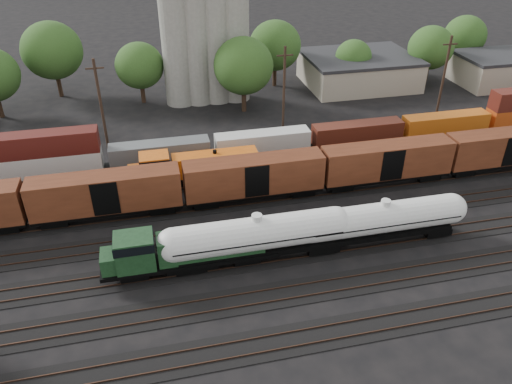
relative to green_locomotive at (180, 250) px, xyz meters
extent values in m
plane|color=black|center=(4.93, 5.00, -2.38)|extent=(600.00, 600.00, 0.00)
cube|color=black|center=(4.93, -10.00, -2.34)|extent=(180.00, 3.20, 0.08)
cube|color=#382319|center=(4.93, -10.72, -2.26)|extent=(180.00, 0.08, 0.16)
cube|color=#382319|center=(4.93, -9.28, -2.26)|extent=(180.00, 0.08, 0.16)
cube|color=black|center=(4.93, -5.00, -2.34)|extent=(180.00, 3.20, 0.08)
cube|color=#382319|center=(4.93, -5.72, -2.26)|extent=(180.00, 0.08, 0.16)
cube|color=#382319|center=(4.93, -4.28, -2.26)|extent=(180.00, 0.08, 0.16)
cube|color=black|center=(4.93, 0.00, -2.34)|extent=(180.00, 3.20, 0.08)
cube|color=#382319|center=(4.93, -0.72, -2.26)|extent=(180.00, 0.08, 0.16)
cube|color=#382319|center=(4.93, 0.72, -2.26)|extent=(180.00, 0.08, 0.16)
cube|color=black|center=(4.93, 5.00, -2.34)|extent=(180.00, 3.20, 0.08)
cube|color=#382319|center=(4.93, 4.28, -2.26)|extent=(180.00, 0.08, 0.16)
cube|color=#382319|center=(4.93, 5.72, -2.26)|extent=(180.00, 0.08, 0.16)
cube|color=black|center=(4.93, 10.00, -2.34)|extent=(180.00, 3.20, 0.08)
cube|color=#382319|center=(4.93, 9.28, -2.26)|extent=(180.00, 0.08, 0.16)
cube|color=#382319|center=(4.93, 10.72, -2.26)|extent=(180.00, 0.08, 0.16)
cube|color=black|center=(4.93, 15.00, -2.34)|extent=(180.00, 3.20, 0.08)
cube|color=#382319|center=(4.93, 14.28, -2.26)|extent=(180.00, 0.08, 0.16)
cube|color=#382319|center=(4.93, 15.72, -2.26)|extent=(180.00, 0.08, 0.16)
cube|color=black|center=(4.93, 20.00, -2.34)|extent=(180.00, 3.20, 0.08)
cube|color=#382319|center=(4.93, 19.28, -2.26)|extent=(180.00, 0.08, 0.16)
cube|color=#382319|center=(4.93, 20.72, -2.26)|extent=(180.00, 0.08, 0.16)
cube|color=black|center=(0.86, 0.00, -1.17)|extent=(15.68, 2.68, 0.37)
cube|color=black|center=(0.86, 0.00, -1.58)|extent=(4.61, 2.03, 0.74)
cube|color=#16361A|center=(2.74, 0.00, 0.26)|extent=(9.41, 2.21, 2.49)
cube|color=#16361A|center=(-3.84, 0.00, 0.54)|extent=(3.32, 2.68, 3.04)
cube|color=black|center=(-3.84, 0.00, 1.51)|extent=(3.41, 2.77, 0.83)
cube|color=#16361A|center=(-6.04, 0.00, -0.15)|extent=(1.48, 2.21, 1.66)
cylinder|color=black|center=(2.74, 0.00, 1.64)|extent=(0.46, 0.46, 0.46)
cube|color=black|center=(-4.16, 0.00, -1.77)|extent=(2.40, 1.85, 0.65)
cube|color=black|center=(5.88, 0.00, -1.77)|extent=(2.40, 1.85, 0.65)
cylinder|color=silver|center=(6.91, 0.00, 0.64)|extent=(15.00, 3.09, 3.09)
sphere|color=silver|center=(-0.59, 0.00, 0.64)|extent=(3.09, 3.09, 3.09)
sphere|color=silver|center=(14.41, 0.00, 0.64)|extent=(3.09, 3.09, 3.09)
cylinder|color=silver|center=(6.91, 0.00, 2.40)|extent=(0.96, 0.96, 0.53)
cube|color=black|center=(6.91, 0.00, 0.64)|extent=(15.34, 3.24, 0.09)
cube|color=black|center=(6.91, 0.00, -1.07)|extent=(14.48, 2.34, 0.53)
cube|color=black|center=(0.78, 0.00, -1.71)|extent=(2.77, 2.13, 0.75)
cube|color=black|center=(13.05, 0.00, -1.71)|extent=(2.77, 2.13, 0.75)
cylinder|color=silver|center=(19.24, 0.00, 0.50)|extent=(14.26, 2.94, 2.94)
sphere|color=silver|center=(12.12, 0.00, 0.50)|extent=(2.94, 2.94, 2.94)
sphere|color=silver|center=(26.37, 0.00, 0.50)|extent=(2.94, 2.94, 2.94)
cylinder|color=silver|center=(19.24, 0.00, 2.17)|extent=(0.91, 0.91, 0.51)
cube|color=black|center=(19.24, 0.00, 0.50)|extent=(14.58, 3.08, 0.08)
cube|color=black|center=(19.24, 0.00, -1.12)|extent=(13.77, 2.23, 0.51)
cube|color=black|center=(13.41, 0.00, -1.73)|extent=(2.63, 2.03, 0.71)
cube|color=black|center=(25.08, 0.00, -1.73)|extent=(2.63, 2.03, 0.71)
cube|color=black|center=(3.54, 15.00, -1.19)|extent=(16.20, 2.61, 0.36)
cube|color=black|center=(3.54, 15.00, -1.60)|extent=(4.50, 1.98, 0.72)
cube|color=#CB5811|center=(5.49, 15.00, 0.20)|extent=(9.72, 2.16, 2.43)
cube|color=#CB5811|center=(-1.32, 15.00, 0.47)|extent=(3.24, 2.61, 2.97)
cube|color=black|center=(-1.32, 15.00, 1.42)|extent=(3.33, 2.70, 0.81)
cube|color=#CB5811|center=(-3.59, 15.00, -0.20)|extent=(1.44, 2.16, 1.62)
cylinder|color=black|center=(5.49, 15.00, 1.55)|extent=(0.45, 0.45, 0.45)
cube|color=black|center=(-1.65, 15.00, -1.78)|extent=(2.34, 1.80, 0.63)
cube|color=black|center=(8.73, 15.00, -1.78)|extent=(2.34, 1.80, 0.63)
cube|color=black|center=(-6.47, 10.00, -1.18)|extent=(15.00, 2.60, 0.40)
cube|color=#532614|center=(-6.47, 10.00, 0.92)|extent=(15.00, 2.90, 3.80)
cube|color=black|center=(8.93, 10.00, -1.18)|extent=(15.00, 2.60, 0.40)
cube|color=#532614|center=(8.93, 10.00, 0.92)|extent=(15.00, 2.90, 3.80)
cube|color=black|center=(24.33, 10.00, -1.18)|extent=(15.00, 2.60, 0.40)
cube|color=#532614|center=(24.33, 10.00, 0.92)|extent=(15.00, 2.90, 3.80)
cube|color=black|center=(39.73, 10.00, -1.18)|extent=(15.00, 2.60, 0.40)
cube|color=#532614|center=(39.73, 10.00, 0.92)|extent=(15.00, 2.90, 3.80)
cube|color=black|center=(4.93, 20.00, -1.88)|extent=(160.00, 2.60, 0.60)
cube|color=beige|center=(-13.31, 20.00, -0.28)|extent=(12.00, 2.40, 2.60)
cube|color=#451410|center=(-13.31, 20.00, 2.32)|extent=(12.00, 2.40, 2.60)
cube|color=#535658|center=(-0.51, 20.00, -0.28)|extent=(12.00, 2.40, 2.60)
cube|color=beige|center=(12.29, 20.00, -0.28)|extent=(12.00, 2.40, 2.60)
cube|color=#4C1C11|center=(25.09, 20.00, -0.28)|extent=(12.00, 2.40, 2.60)
cube|color=#C85C14|center=(37.89, 20.00, -0.28)|extent=(12.00, 2.40, 2.60)
cylinder|color=gray|center=(3.93, 41.00, 6.62)|extent=(4.40, 4.40, 18.00)
cylinder|color=gray|center=(6.93, 41.00, 6.62)|extent=(4.40, 4.40, 18.00)
cylinder|color=gray|center=(9.93, 41.00, 6.62)|extent=(4.40, 4.40, 18.00)
cylinder|color=gray|center=(12.93, 41.00, 6.62)|extent=(4.40, 4.40, 18.00)
cube|color=#9E937F|center=(34.93, 43.00, -0.08)|extent=(18.00, 14.00, 4.60)
cube|color=#232326|center=(34.93, 43.00, 2.47)|extent=(18.36, 14.28, 0.50)
cube|color=#9E937F|center=(59.93, 38.00, -0.08)|extent=(16.00, 10.00, 4.60)
cube|color=#232326|center=(59.93, 38.00, 2.47)|extent=(16.32, 10.20, 0.50)
cylinder|color=black|center=(-22.86, 41.36, -0.89)|extent=(0.70, 0.70, 2.99)
cylinder|color=black|center=(-15.03, 48.48, -0.65)|extent=(0.70, 0.70, 3.48)
ellipsoid|color=#30551F|center=(-15.03, 48.48, 5.19)|extent=(9.43, 9.43, 8.94)
cylinder|color=black|center=(-1.85, 42.71, -1.01)|extent=(0.70, 0.70, 2.75)
ellipsoid|color=#30551F|center=(-1.85, 42.71, 3.61)|extent=(7.46, 7.46, 7.07)
cylinder|color=black|center=(13.10, 35.49, -0.76)|extent=(0.70, 0.70, 3.26)
ellipsoid|color=#30551F|center=(13.10, 35.49, 4.71)|extent=(8.84, 8.84, 8.38)
cylinder|color=black|center=(20.59, 45.58, -0.79)|extent=(0.70, 0.70, 3.19)
ellipsoid|color=#30551F|center=(20.59, 45.58, 4.57)|extent=(8.66, 8.66, 8.20)
cylinder|color=black|center=(33.60, 42.75, -1.25)|extent=(0.70, 0.70, 2.27)
ellipsoid|color=#30551F|center=(33.60, 42.75, 2.55)|extent=(6.15, 6.15, 5.82)
cylinder|color=black|center=(46.91, 41.15, -0.97)|extent=(0.70, 0.70, 2.82)
ellipsoid|color=#30551F|center=(46.91, 41.15, 3.76)|extent=(7.66, 7.66, 7.26)
cylinder|color=black|center=(57.15, 46.97, -0.98)|extent=(0.70, 0.70, 2.82)
ellipsoid|color=#30551F|center=(57.15, 46.97, 3.75)|extent=(7.64, 7.64, 7.24)
cylinder|color=black|center=(-7.07, 27.00, 3.62)|extent=(0.36, 0.36, 12.00)
cube|color=black|center=(-7.07, 27.00, 8.42)|extent=(2.20, 0.18, 0.18)
cylinder|color=black|center=(16.93, 27.00, 3.62)|extent=(0.36, 0.36, 12.00)
cube|color=black|center=(16.93, 27.00, 8.42)|extent=(2.20, 0.18, 0.18)
cylinder|color=black|center=(40.93, 27.00, 3.62)|extent=(0.36, 0.36, 12.00)
cube|color=black|center=(40.93, 27.00, 8.42)|extent=(2.20, 0.18, 0.18)
camera|label=1|loc=(-1.27, -35.26, 27.30)|focal=35.00mm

